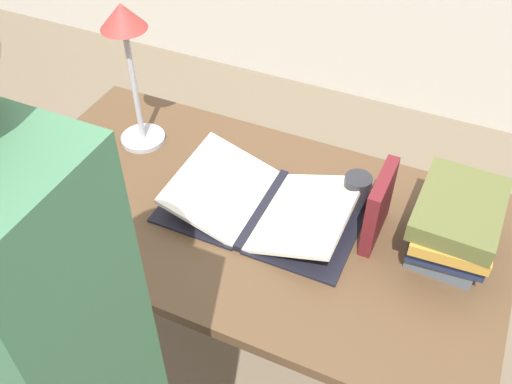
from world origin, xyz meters
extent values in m
plane|color=#70604C|center=(0.00, 0.00, 0.00)|extent=(12.00, 12.00, 0.00)
cube|color=brown|center=(0.00, 0.00, 0.73)|extent=(1.45, 0.77, 0.03)
cube|color=brown|center=(-0.67, -0.34, 0.36)|extent=(0.06, 0.06, 0.71)
cube|color=brown|center=(-0.67, 0.34, 0.36)|extent=(0.06, 0.06, 0.71)
cube|color=brown|center=(0.67, 0.34, 0.36)|extent=(0.06, 0.06, 0.71)
cube|color=black|center=(0.04, 0.02, 0.76)|extent=(0.02, 0.33, 0.02)
cube|color=black|center=(-0.11, 0.02, 0.75)|extent=(0.26, 0.34, 0.01)
cube|color=black|center=(0.18, 0.02, 0.75)|extent=(0.26, 0.34, 0.01)
cube|color=silver|center=(-0.09, 0.02, 0.79)|extent=(0.24, 0.33, 0.09)
cube|color=silver|center=(0.17, 0.02, 0.79)|extent=(0.24, 0.33, 0.09)
cube|color=slate|center=(0.54, 0.09, 0.77)|extent=(0.18, 0.23, 0.05)
cube|color=#1E284C|center=(0.54, 0.09, 0.82)|extent=(0.20, 0.26, 0.04)
cube|color=#BC8933|center=(0.54, 0.09, 0.86)|extent=(0.21, 0.30, 0.03)
cube|color=brown|center=(0.54, 0.09, 0.90)|extent=(0.21, 0.28, 0.05)
cube|color=maroon|center=(0.35, 0.07, 0.85)|extent=(0.04, 0.19, 0.21)
cylinder|color=#ADADB2|center=(-0.45, 0.16, 0.76)|extent=(0.14, 0.14, 0.02)
cylinder|color=#ADADB2|center=(-0.45, 0.16, 0.95)|extent=(0.02, 0.02, 0.38)
cone|color=#99332D|center=(-0.45, 0.16, 1.18)|extent=(0.13, 0.13, 0.07)
cylinder|color=#28282D|center=(0.27, 0.15, 0.80)|extent=(0.08, 0.08, 0.10)
torus|color=#28282D|center=(0.31, 0.17, 0.80)|extent=(0.06, 0.03, 0.06)
cube|color=#3D704C|center=(-0.01, -0.77, 1.20)|extent=(0.36, 0.20, 0.71)
camera|label=1|loc=(0.49, -1.03, 1.91)|focal=40.00mm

